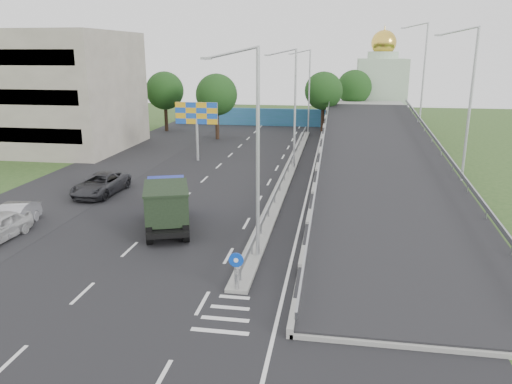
% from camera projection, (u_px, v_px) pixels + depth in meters
% --- Properties ---
extents(ground, '(160.00, 160.00, 0.00)m').
position_uv_depth(ground, '(226.00, 318.00, 19.38)').
color(ground, '#2D4C1E').
rests_on(ground, ground).
extents(road_surface, '(26.00, 90.00, 0.04)m').
position_uv_depth(road_surface, '(245.00, 185.00, 38.84)').
color(road_surface, black).
rests_on(road_surface, ground).
extents(parking_strip, '(8.00, 90.00, 0.05)m').
position_uv_depth(parking_strip, '(89.00, 178.00, 40.87)').
color(parking_strip, black).
rests_on(parking_strip, ground).
extents(median, '(1.00, 44.00, 0.20)m').
position_uv_depth(median, '(288.00, 173.00, 42.15)').
color(median, gray).
rests_on(median, ground).
extents(overpass_ramp, '(10.00, 50.00, 3.50)m').
position_uv_depth(overpass_ramp, '(380.00, 157.00, 40.53)').
color(overpass_ramp, gray).
rests_on(overpass_ramp, ground).
extents(median_guardrail, '(0.09, 44.00, 0.71)m').
position_uv_depth(median_guardrail, '(288.00, 166.00, 41.97)').
color(median_guardrail, gray).
rests_on(median_guardrail, median).
extents(sign_bollard, '(0.64, 0.23, 1.67)m').
position_uv_depth(sign_bollard, '(237.00, 271.00, 21.17)').
color(sign_bollard, black).
rests_on(sign_bollard, median).
extents(lamp_post_near, '(2.74, 0.18, 10.08)m').
position_uv_depth(lamp_post_near, '(254.00, 144.00, 23.49)').
color(lamp_post_near, '#B2B5B7').
rests_on(lamp_post_near, median).
extents(lamp_post_mid, '(2.74, 0.18, 10.08)m').
position_uv_depth(lamp_post_mid, '(293.00, 103.00, 42.48)').
color(lamp_post_mid, '#B2B5B7').
rests_on(lamp_post_mid, median).
extents(lamp_post_far, '(2.74, 0.18, 10.08)m').
position_uv_depth(lamp_post_far, '(308.00, 87.00, 61.47)').
color(lamp_post_far, '#B2B5B7').
rests_on(lamp_post_far, median).
extents(beige_building, '(24.00, 14.00, 12.00)m').
position_uv_depth(beige_building, '(15.00, 91.00, 52.83)').
color(beige_building, gray).
rests_on(beige_building, ground).
extents(blue_wall, '(30.00, 0.50, 2.40)m').
position_uv_depth(blue_wall, '(280.00, 117.00, 69.06)').
color(blue_wall, '#22637D').
rests_on(blue_wall, ground).
extents(church, '(7.00, 7.00, 13.80)m').
position_uv_depth(church, '(381.00, 85.00, 73.35)').
color(church, '#B2CCAD').
rests_on(church, ground).
extents(billboard, '(4.00, 0.24, 5.50)m').
position_uv_depth(billboard, '(197.00, 117.00, 46.24)').
color(billboard, '#B2B5B7').
rests_on(billboard, ground).
extents(tree_left_mid, '(4.80, 4.80, 7.60)m').
position_uv_depth(tree_left_mid, '(217.00, 95.00, 57.52)').
color(tree_left_mid, black).
rests_on(tree_left_mid, ground).
extents(tree_median_far, '(4.80, 4.80, 7.60)m').
position_uv_depth(tree_median_far, '(324.00, 91.00, 63.24)').
color(tree_median_far, black).
rests_on(tree_median_far, ground).
extents(tree_left_far, '(4.80, 4.80, 7.60)m').
position_uv_depth(tree_left_far, '(165.00, 91.00, 63.52)').
color(tree_left_far, black).
rests_on(tree_left_far, ground).
extents(tree_ramp_far, '(4.80, 4.80, 7.60)m').
position_uv_depth(tree_ramp_far, '(354.00, 87.00, 69.27)').
color(tree_ramp_far, black).
rests_on(tree_ramp_far, ground).
extents(dump_truck, '(4.18, 6.59, 2.73)m').
position_uv_depth(dump_truck, '(167.00, 203.00, 28.91)').
color(dump_truck, black).
rests_on(dump_truck, ground).
extents(parked_car_b, '(2.16, 4.52, 1.43)m').
position_uv_depth(parked_car_b, '(14.00, 217.00, 29.00)').
color(parked_car_b, '#A6A6AB').
rests_on(parked_car_b, ground).
extents(parked_car_c, '(2.77, 5.52, 1.50)m').
position_uv_depth(parked_car_c, '(101.00, 184.00, 36.05)').
color(parked_car_c, '#2C2C30').
rests_on(parked_car_c, ground).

